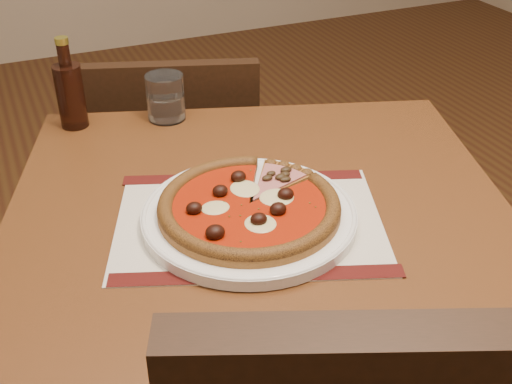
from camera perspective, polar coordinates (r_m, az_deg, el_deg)
table at (r=1.06m, az=0.43°, el=-6.52°), size 1.01×1.01×0.75m
chair_far at (r=1.65m, az=-6.73°, el=1.10°), size 0.49×0.49×0.82m
placemat at (r=0.99m, az=-0.61°, el=-2.64°), size 0.48×0.41×0.00m
plate at (r=0.98m, az=-0.61°, el=-2.17°), size 0.33×0.33×0.02m
pizza at (r=0.97m, az=-0.62°, el=-1.21°), size 0.28×0.28×0.04m
ham_slice at (r=1.04m, az=1.71°, el=1.27°), size 0.13×0.11×0.02m
water_glass at (r=1.30m, az=-8.05°, el=8.33°), size 0.08×0.08×0.09m
bottle at (r=1.29m, az=-16.19°, el=8.49°), size 0.05×0.05×0.18m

